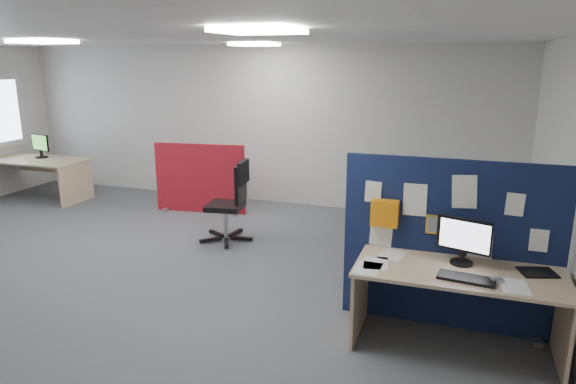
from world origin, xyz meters
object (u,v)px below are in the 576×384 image
(monitor_second, at_px, (40,145))
(office_chair, at_px, (233,197))
(red_divider, at_px, (200,179))
(second_desk, at_px, (39,168))
(monitor_main, at_px, (463,239))
(main_desk, at_px, (457,287))
(navy_divider, at_px, (447,245))

(monitor_second, relative_size, office_chair, 0.42)
(red_divider, xyz_separation_m, monitor_second, (-3.18, -0.06, 0.41))
(second_desk, bearing_deg, monitor_main, -19.97)
(monitor_main, xyz_separation_m, monitor_second, (-7.28, 2.75, 0.01))
(second_desk, bearing_deg, main_desk, -20.85)
(monitor_main, height_order, monitor_second, monitor_second)
(main_desk, xyz_separation_m, red_divider, (-4.09, 2.94, -0.00))
(main_desk, height_order, monitor_main, monitor_main)
(navy_divider, xyz_separation_m, second_desk, (-7.14, 2.41, -0.25))
(office_chair, bearing_deg, navy_divider, -35.90)
(navy_divider, distance_m, second_desk, 7.54)
(monitor_main, bearing_deg, second_desk, 177.38)
(navy_divider, distance_m, monitor_second, 7.58)
(red_divider, distance_m, office_chair, 1.57)
(main_desk, distance_m, second_desk, 7.77)
(main_desk, height_order, red_divider, red_divider)
(monitor_second, bearing_deg, red_divider, 15.08)
(navy_divider, relative_size, main_desk, 1.12)
(monitor_second, distance_m, office_chair, 4.43)
(monitor_main, bearing_deg, red_divider, 162.86)
(navy_divider, xyz_separation_m, main_desk, (0.12, -0.36, -0.25))
(main_desk, height_order, office_chair, office_chair)
(second_desk, bearing_deg, navy_divider, -18.65)
(red_divider, relative_size, monitor_second, 3.23)
(navy_divider, distance_m, red_divider, 4.74)
(red_divider, distance_m, second_desk, 3.18)
(monitor_main, distance_m, red_divider, 4.99)
(navy_divider, bearing_deg, monitor_second, 160.58)
(navy_divider, height_order, office_chair, navy_divider)
(red_divider, bearing_deg, main_desk, -43.69)
(main_desk, xyz_separation_m, monitor_main, (0.01, 0.12, 0.40))
(second_desk, height_order, office_chair, office_chair)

